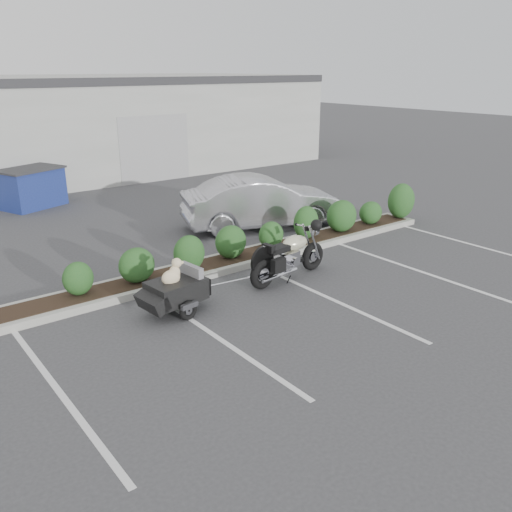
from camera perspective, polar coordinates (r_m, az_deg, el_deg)
ground at (r=10.63m, az=0.78°, el=-5.02°), size 90.00×90.00×0.00m
planter_kerb at (r=12.79m, az=-1.82°, el=-0.36°), size 12.00×1.00×0.15m
building at (r=25.42m, az=-24.33°, el=12.30°), size 26.00×10.00×4.00m
motorcycle at (r=11.67m, az=3.52°, el=-0.05°), size 2.26×0.83×1.30m
pet_trailer at (r=10.21m, az=-8.47°, el=-3.53°), size 1.82×1.02×1.07m
sedan at (r=15.46m, az=0.61°, el=5.69°), size 4.74×3.00×1.47m
dumpster at (r=19.27m, az=-22.57°, el=6.68°), size 2.30×1.95×1.28m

